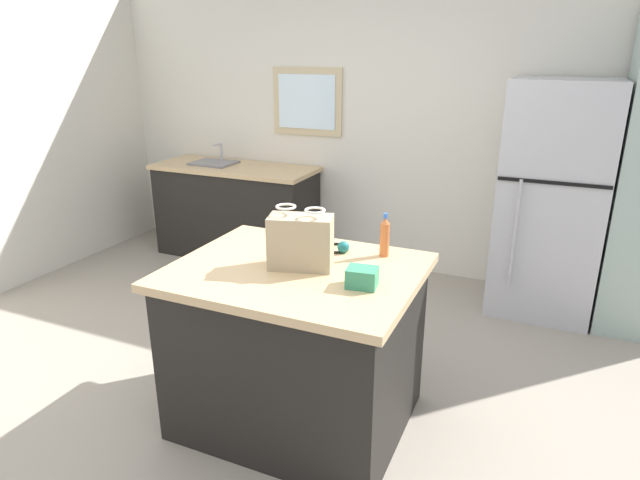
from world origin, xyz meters
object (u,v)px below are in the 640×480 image
Objects in this scene: shopping_bag at (301,242)px; ear_defenders at (335,245)px; kitchen_island at (297,345)px; bottle at (385,237)px; refrigerator at (551,201)px; small_box at (362,277)px.

ear_defenders is at bearing 79.19° from shopping_bag.
ear_defenders is at bearing 76.18° from kitchen_island.
shopping_bag reaches higher than bottle.
bottle is (-0.76, -1.65, 0.13)m from refrigerator.
shopping_bag is at bearing 38.43° from kitchen_island.
kitchen_island is 2.32m from refrigerator.
kitchen_island is 0.57m from ear_defenders.
ear_defenders is (-0.27, -0.01, -0.08)m from bottle.
shopping_bag is (0.02, 0.02, 0.58)m from kitchen_island.
kitchen_island is 0.58m from shopping_bag.
refrigerator is at bearing 60.96° from shopping_bag.
refrigerator is 2.26m from shopping_bag.
small_box reaches higher than ear_defenders.
kitchen_island is at bearing 167.77° from small_box.
refrigerator is 2.20m from small_box.
shopping_bag is at bearing -136.09° from bottle.
small_box is at bearing -109.58° from refrigerator.
ear_defenders is at bearing -177.57° from bottle.
small_box is 0.51m from ear_defenders.
shopping_bag is 1.47× the size of bottle.
shopping_bag is at bearing -119.04° from refrigerator.
refrigerator is 8.52× the size of ear_defenders.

